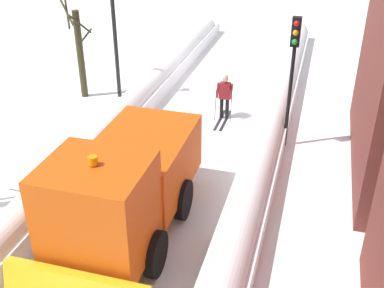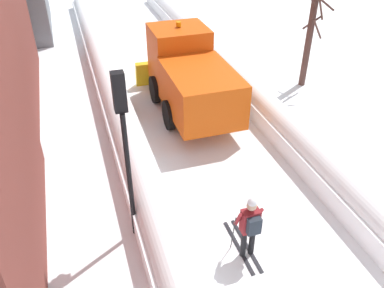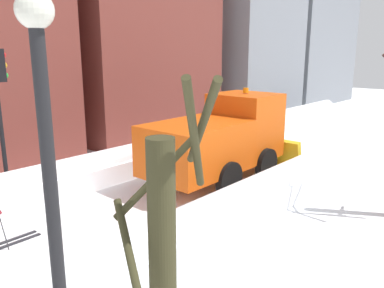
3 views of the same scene
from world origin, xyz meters
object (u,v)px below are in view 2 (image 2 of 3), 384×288
object	(u,v)px
plow_truck	(189,75)
bare_tree_mid	(309,39)
traffic_light_pole	(123,129)
skier	(250,225)

from	to	relation	value
plow_truck	bare_tree_mid	xyz separation A→B (m)	(5.48, 0.65, 0.62)
plow_truck	bare_tree_mid	world-z (taller)	bare_tree_mid
plow_truck	traffic_light_pole	distance (m)	6.92
skier	traffic_light_pole	size ratio (longest dim) A/B	0.41
plow_truck	skier	xyz separation A→B (m)	(-0.89, -7.48, -0.48)
plow_truck	traffic_light_pole	size ratio (longest dim) A/B	1.34
skier	bare_tree_mid	xyz separation A→B (m)	(6.37, 8.13, 1.09)
skier	traffic_light_pole	distance (m)	3.66
traffic_light_pole	plow_truck	bearing A→B (deg)	59.92
plow_truck	skier	bearing A→B (deg)	-96.80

